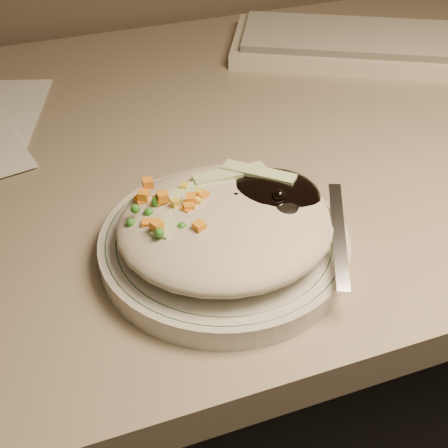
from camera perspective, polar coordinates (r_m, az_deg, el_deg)
name	(u,v)px	position (r m, az deg, el deg)	size (l,w,h in m)	color
desk	(207,263)	(0.86, -1.55, -3.56)	(1.40, 0.70, 0.74)	gray
plate	(224,246)	(0.57, 0.00, -2.04)	(0.23, 0.23, 0.02)	beige
plate_rim	(224,238)	(0.56, 0.00, -1.27)	(0.21, 0.21, 0.00)	#144723
meal	(229,218)	(0.55, 0.45, 0.51)	(0.21, 0.19, 0.05)	#BFB39B
keyboard	(387,46)	(0.96, 14.66, 15.49)	(0.46, 0.34, 0.03)	beige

